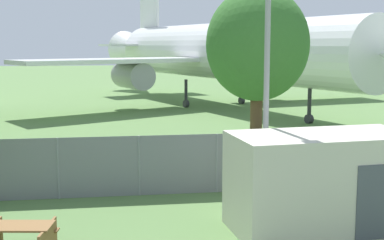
% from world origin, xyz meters
% --- Properties ---
extents(perimeter_fence, '(56.07, 0.07, 1.96)m').
position_xyz_m(perimeter_fence, '(-0.00, 11.02, 0.98)').
color(perimeter_fence, gray).
rests_on(perimeter_fence, ground).
extents(airplane, '(30.44, 38.40, 12.98)m').
position_xyz_m(airplane, '(5.02, 34.84, 4.28)').
color(airplane, white).
rests_on(airplane, ground).
extents(portable_cabin, '(4.99, 2.81, 2.55)m').
position_xyz_m(portable_cabin, '(2.08, 7.16, 1.28)').
color(portable_cabin, beige).
rests_on(portable_cabin, ground).
extents(picnic_bench_near_cabin, '(1.72, 1.62, 0.76)m').
position_xyz_m(picnic_bench_near_cabin, '(-5.52, 6.34, 0.47)').
color(picnic_bench_near_cabin, brown).
rests_on(picnic_bench_near_cabin, ground).
extents(tree_far_right, '(3.75, 3.75, 6.91)m').
position_xyz_m(tree_far_right, '(1.89, 13.14, 4.82)').
color(tree_far_right, brown).
rests_on(tree_far_right, ground).
extents(light_mast, '(0.44, 0.44, 7.51)m').
position_xyz_m(light_mast, '(0.97, 8.75, 4.61)').
color(light_mast, '#99999E').
rests_on(light_mast, ground).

